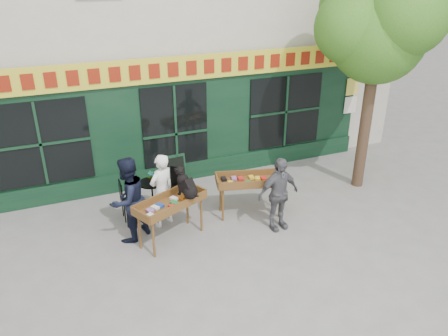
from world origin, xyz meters
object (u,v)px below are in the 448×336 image
(man_right, at_px, (278,194))
(bistro_table, at_px, (152,191))
(dog, at_px, (187,183))
(book_cart_right, at_px, (250,182))
(woman, at_px, (162,191))
(book_cart_center, at_px, (170,205))
(man_left, at_px, (128,200))

(man_right, xyz_separation_m, bistro_table, (-2.33, 1.72, -0.29))
(dog, relative_size, book_cart_right, 0.37)
(woman, bearing_deg, book_cart_center, 65.52)
(book_cart_right, bearing_deg, book_cart_center, -155.71)
(dog, bearing_deg, book_cart_right, -11.71)
(woman, bearing_deg, man_right, 129.74)
(book_cart_center, bearing_deg, woman, 65.52)
(man_right, distance_m, bistro_table, 2.91)
(dog, xyz_separation_m, bistro_table, (-0.43, 1.33, -0.75))
(man_right, height_order, bistro_table, man_right)
(book_cart_center, height_order, bistro_table, book_cart_center)
(book_cart_center, relative_size, woman, 0.97)
(book_cart_center, bearing_deg, dog, -32.61)
(book_cart_right, relative_size, bistro_table, 2.12)
(book_cart_center, xyz_separation_m, dog, (0.35, -0.05, 0.47))
(dog, bearing_deg, woman, 92.08)
(man_right, bearing_deg, book_cart_center, 164.19)
(bistro_table, bearing_deg, book_cart_right, -25.43)
(man_right, bearing_deg, dog, 163.67)
(woman, height_order, bistro_table, woman)
(dog, bearing_deg, man_right, -35.99)
(woman, height_order, man_right, woman)
(dog, relative_size, bistro_table, 0.79)
(woman, bearing_deg, man_left, -5.26)
(book_cart_right, height_order, man_right, man_right)
(man_left, bearing_deg, bistro_table, -161.81)
(dog, distance_m, woman, 0.90)
(woman, xyz_separation_m, bistro_table, (-0.08, 0.63, -0.29))
(dog, xyz_separation_m, man_right, (1.90, -0.39, -0.46))
(book_cart_right, xyz_separation_m, man_left, (-2.73, 0.07, 0.09))
(dog, bearing_deg, book_cart_center, 147.39)
(man_right, relative_size, bistro_table, 2.18)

